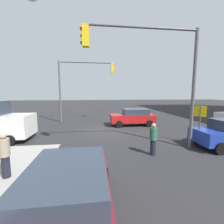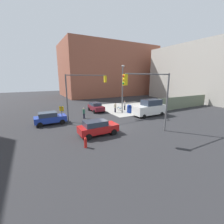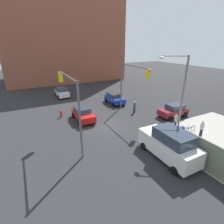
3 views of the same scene
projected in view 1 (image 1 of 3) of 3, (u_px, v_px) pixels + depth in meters
name	position (u px, v px, depth m)	size (l,w,h in m)	color
ground_plane	(105.00, 131.00, 12.49)	(120.00, 120.00, 0.00)	#28282B
traffic_signal_nw_corner	(153.00, 63.00, 7.74)	(6.14, 0.36, 6.50)	#59595B
traffic_signal_se_corner	(82.00, 79.00, 16.08)	(6.01, 0.36, 6.50)	#59595B
warning_sign_two_way	(200.00, 118.00, 9.00)	(0.48, 0.48, 2.40)	#4C4C4C
fire_hydrant	(146.00, 116.00, 17.17)	(0.26, 0.26, 0.94)	red
sedan_red	(133.00, 117.00, 14.62)	(4.20, 2.02, 1.62)	#B21919
hatchback_maroon	(70.00, 194.00, 3.38)	(2.02, 3.90, 1.62)	maroon
pedestrian_waiting	(5.00, 155.00, 5.47)	(0.36, 0.36, 1.70)	#9E937A
pedestrian_walking_north	(153.00, 139.00, 7.50)	(0.36, 0.36, 1.64)	#2D664C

